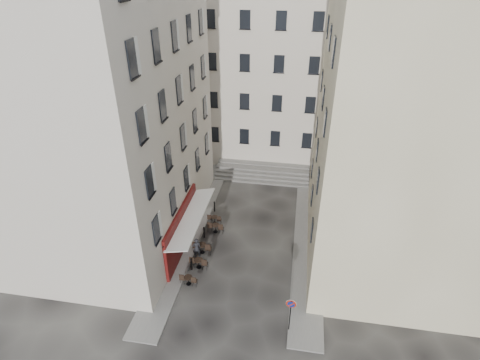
% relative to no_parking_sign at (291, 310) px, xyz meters
% --- Properties ---
extents(ground, '(90.00, 90.00, 0.00)m').
position_rel_no_parking_sign_xyz_m(ground, '(-3.54, 4.81, -1.74)').
color(ground, black).
rests_on(ground, ground).
extents(sidewalk_left, '(2.00, 22.00, 0.12)m').
position_rel_no_parking_sign_xyz_m(sidewalk_left, '(-8.04, 8.81, -1.68)').
color(sidewalk_left, slate).
rests_on(sidewalk_left, ground).
extents(sidewalk_right, '(2.00, 18.00, 0.12)m').
position_rel_no_parking_sign_xyz_m(sidewalk_right, '(0.96, 7.81, -1.68)').
color(sidewalk_right, slate).
rests_on(sidewalk_right, ground).
extents(building_left, '(12.20, 16.20, 20.60)m').
position_rel_no_parking_sign_xyz_m(building_left, '(-14.04, 7.81, 8.57)').
color(building_left, beige).
rests_on(building_left, ground).
extents(building_right, '(12.20, 14.20, 18.60)m').
position_rel_no_parking_sign_xyz_m(building_right, '(6.96, 8.31, 7.57)').
color(building_right, tan).
rests_on(building_right, ground).
extents(building_back, '(18.20, 10.20, 18.60)m').
position_rel_no_parking_sign_xyz_m(building_back, '(-4.54, 23.81, 7.57)').
color(building_back, beige).
rests_on(building_back, ground).
extents(cafe_storefront, '(1.74, 7.30, 3.50)m').
position_rel_no_parking_sign_xyz_m(cafe_storefront, '(-7.86, 5.81, 0.14)').
color(cafe_storefront, '#4A0A0D').
rests_on(cafe_storefront, ground).
extents(stone_steps, '(9.00, 3.15, 0.80)m').
position_rel_no_parking_sign_xyz_m(stone_steps, '(-3.54, 17.39, -1.34)').
color(stone_steps, '#595755').
rests_on(stone_steps, ground).
extents(bollard_near, '(0.12, 0.12, 0.98)m').
position_rel_no_parking_sign_xyz_m(bollard_near, '(-6.79, 3.81, -1.21)').
color(bollard_near, black).
rests_on(bollard_near, ground).
extents(bollard_mid, '(0.12, 0.12, 0.98)m').
position_rel_no_parking_sign_xyz_m(bollard_mid, '(-6.79, 7.31, -1.21)').
color(bollard_mid, black).
rests_on(bollard_mid, ground).
extents(bollard_far, '(0.12, 0.12, 0.98)m').
position_rel_no_parking_sign_xyz_m(bollard_far, '(-6.79, 10.81, -1.21)').
color(bollard_far, black).
rests_on(bollard_far, ground).
extents(no_parking_sign, '(0.56, 0.11, 2.45)m').
position_rel_no_parking_sign_xyz_m(no_parking_sign, '(0.00, 0.00, 0.00)').
color(no_parking_sign, black).
rests_on(no_parking_sign, ground).
extents(bistro_table_a, '(1.16, 0.54, 0.81)m').
position_rel_no_parking_sign_xyz_m(bistro_table_a, '(-6.60, 2.50, -1.32)').
color(bistro_table_a, black).
rests_on(bistro_table_a, ground).
extents(bistro_table_b, '(1.27, 0.60, 0.90)m').
position_rel_no_parking_sign_xyz_m(bistro_table_b, '(-6.35, 4.11, -1.28)').
color(bistro_table_b, black).
rests_on(bistro_table_b, ground).
extents(bistro_table_c, '(1.37, 0.64, 0.96)m').
position_rel_no_parking_sign_xyz_m(bistro_table_c, '(-6.50, 5.61, -1.25)').
color(bistro_table_c, black).
rests_on(bistro_table_c, ground).
extents(bistro_table_d, '(1.27, 0.59, 0.89)m').
position_rel_no_parking_sign_xyz_m(bistro_table_d, '(-6.08, 8.10, -1.28)').
color(bistro_table_d, black).
rests_on(bistro_table_d, ground).
extents(bistro_table_e, '(1.13, 0.53, 0.80)m').
position_rel_no_parking_sign_xyz_m(bistro_table_e, '(-6.41, 9.20, -1.33)').
color(bistro_table_e, black).
rests_on(bistro_table_e, ground).
extents(pedestrian, '(0.72, 0.64, 1.66)m').
position_rel_no_parking_sign_xyz_m(pedestrian, '(-6.74, 5.08, -0.91)').
color(pedestrian, black).
rests_on(pedestrian, ground).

